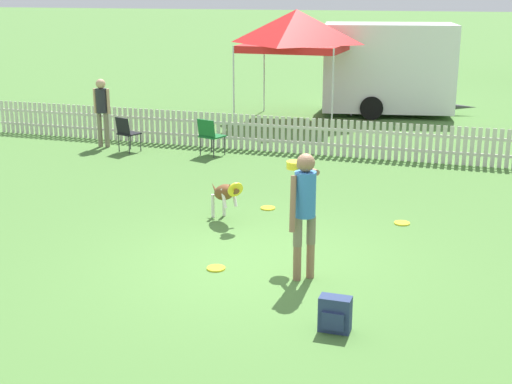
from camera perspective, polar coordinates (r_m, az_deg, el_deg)
name	(u,v)px	position (r m, az deg, el deg)	size (l,w,h in m)	color
ground_plane	(261,264)	(10.04, 0.43, -5.76)	(240.00, 240.00, 0.00)	#4C7A38
handler_person	(304,199)	(9.26, 3.85, -0.58)	(0.64, 1.11, 1.71)	#8C664C
leaping_dog	(225,193)	(11.67, -2.47, -0.06)	(0.86, 0.89, 0.78)	brown
frisbee_near_handler	(216,268)	(9.87, -3.22, -6.11)	(0.26, 0.26, 0.02)	yellow
frisbee_near_dog	(268,208)	(12.49, 0.96, -1.29)	(0.26, 0.26, 0.02)	yellow
frisbee_midfield	(402,223)	(11.94, 11.60, -2.45)	(0.26, 0.26, 0.02)	yellow
backpack_on_grass	(335,314)	(8.14, 6.33, -9.71)	(0.36, 0.23, 0.41)	navy
picket_fence	(354,139)	(16.39, 7.87, 4.23)	(19.14, 0.04, 0.85)	beige
folding_chair_blue_left	(126,131)	(17.01, -10.33, 4.81)	(0.55, 0.56, 0.84)	#333338
folding_chair_center	(210,134)	(16.40, -3.73, 4.68)	(0.60, 0.62, 0.86)	#333338
canopy_tent_main	(296,30)	(20.62, 3.24, 12.81)	(2.82, 2.82, 3.16)	silver
spectator_standing	(102,106)	(17.62, -12.23, 6.74)	(0.41, 0.27, 1.65)	#7A705B
equipment_trailer	(388,67)	(22.29, 10.50, 9.80)	(4.79, 2.90, 2.72)	white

